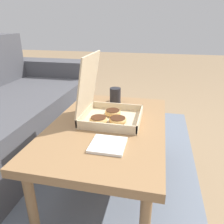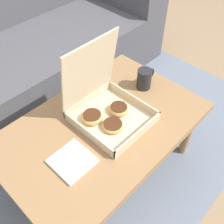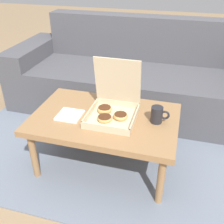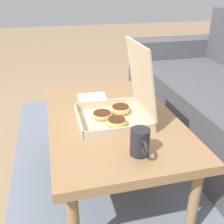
# 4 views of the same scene
# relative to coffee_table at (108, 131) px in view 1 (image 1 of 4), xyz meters

# --- Properties ---
(ground_plane) EXTENTS (12.00, 12.00, 0.00)m
(ground_plane) POSITION_rel_coffee_table_xyz_m (0.00, 0.09, -0.36)
(ground_plane) COLOR #937756
(area_rug) EXTENTS (2.37, 1.86, 0.01)m
(area_rug) POSITION_rel_coffee_table_xyz_m (0.00, 0.39, -0.35)
(area_rug) COLOR slate
(area_rug) RESTS_ON ground_plane
(coffee_table) EXTENTS (0.94, 0.61, 0.40)m
(coffee_table) POSITION_rel_coffee_table_xyz_m (0.00, 0.00, 0.00)
(coffee_table) COLOR #997047
(coffee_table) RESTS_ON ground_plane
(pastry_box) EXTENTS (0.30, 0.32, 0.36)m
(pastry_box) POSITION_rel_coffee_table_xyz_m (0.05, 0.03, 0.11)
(pastry_box) COLOR beige
(pastry_box) RESTS_ON coffee_table
(coffee_mug) EXTENTS (0.12, 0.07, 0.11)m
(coffee_mug) POSITION_rel_coffee_table_xyz_m (0.33, 0.03, 0.10)
(coffee_mug) COLOR #232328
(coffee_mug) RESTS_ON coffee_table
(napkin_stack) EXTENTS (0.15, 0.15, 0.01)m
(napkin_stack) POSITION_rel_coffee_table_xyz_m (-0.22, -0.05, 0.05)
(napkin_stack) COLOR white
(napkin_stack) RESTS_ON coffee_table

